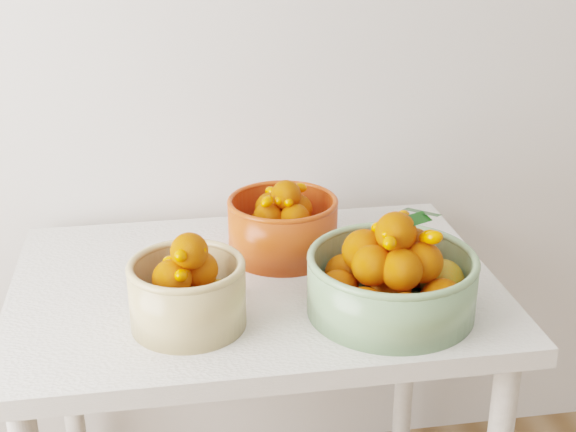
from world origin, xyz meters
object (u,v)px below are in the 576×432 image
object	(u,v)px
bowl_orange	(283,225)
bowl_green	(392,277)
bowl_cream	(188,291)
table	(256,320)

from	to	relation	value
bowl_orange	bowl_green	bearing A→B (deg)	-60.26
bowl_cream	bowl_green	world-z (taller)	bowl_green
table	bowl_orange	distance (m)	0.22
table	bowl_cream	distance (m)	0.27
table	bowl_cream	size ratio (longest dim) A/B	3.78
bowl_cream	bowl_orange	distance (m)	0.36
table	bowl_green	bearing A→B (deg)	-34.70
bowl_cream	bowl_orange	size ratio (longest dim) A/B	0.96
table	bowl_cream	bearing A→B (deg)	-132.39
bowl_cream	bowl_green	bearing A→B (deg)	-1.64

